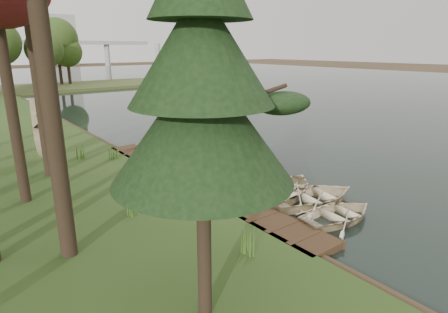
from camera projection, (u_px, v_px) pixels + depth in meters
ground at (217, 179)px, 18.66m from camera, size 300.00×300.00×0.00m
water at (307, 95)px, 51.40m from camera, size 130.00×200.00×0.05m
boardwalk at (190, 183)px, 17.69m from camera, size 1.60×16.00×0.30m
peninsula at (76, 86)px, 61.40m from camera, size 50.00×14.00×0.45m
far_trees at (49, 47)px, 57.73m from camera, size 45.60×5.60×8.80m
bridge at (19, 45)px, 115.40m from camera, size 95.90×4.00×8.60m
building_a at (60, 40)px, 140.43m from camera, size 10.00×8.00×18.00m
rowboat_0 at (339, 212)px, 13.93m from camera, size 3.48×2.65×0.68m
rowboat_1 at (313, 195)px, 15.43m from camera, size 4.48×3.60×0.82m
rowboat_2 at (285, 187)px, 16.23m from camera, size 4.68×3.97×0.83m
rowboat_3 at (267, 179)px, 17.58m from camera, size 3.71×3.21×0.65m
rowboat_4 at (249, 172)px, 18.22m from camera, size 4.56×3.91×0.80m
rowboat_5 at (232, 168)px, 19.11m from camera, size 3.06×2.20×0.63m
rowboat_6 at (215, 162)px, 20.03m from camera, size 3.99×3.29×0.72m
rowboat_7 at (198, 155)px, 21.21m from camera, size 3.95×2.89×0.80m
stored_rowboat at (44, 153)px, 20.72m from camera, size 3.80×3.00×0.71m
pine_tree at (201, 83)px, 7.32m from camera, size 3.80×3.80×8.39m
reeds_0 at (246, 242)px, 11.09m from camera, size 0.60×0.60×0.90m
reeds_1 at (132, 203)px, 13.87m from camera, size 0.60×0.60×0.90m
reeds_2 at (80, 151)px, 20.89m from camera, size 0.60×0.60×0.85m
reeds_3 at (113, 150)px, 20.92m from camera, size 0.60×0.60×0.95m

